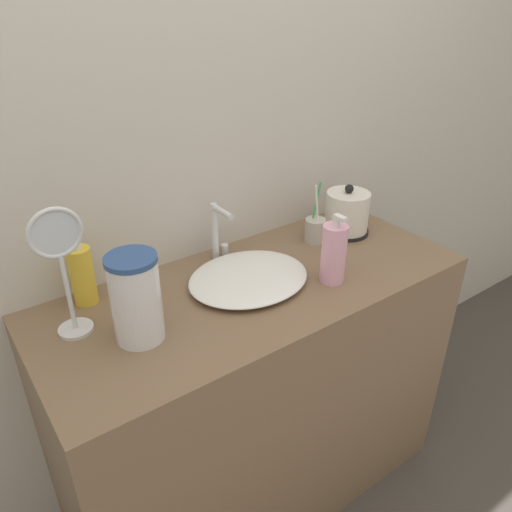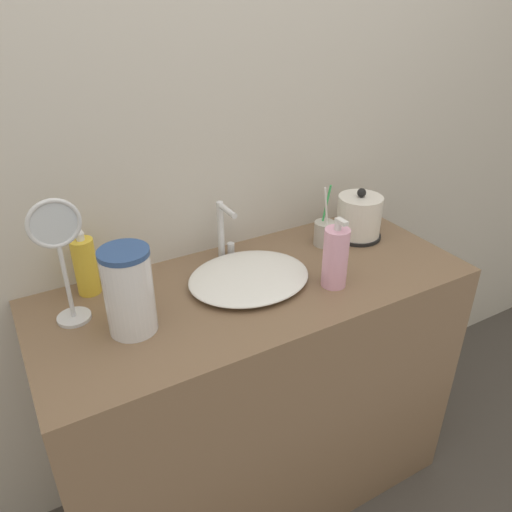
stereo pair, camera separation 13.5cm
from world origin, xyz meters
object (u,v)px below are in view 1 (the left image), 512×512
(toothbrush_cup, at_px, (315,230))
(vanity_mirror, at_px, (61,261))
(faucet, at_px, (218,230))
(lotion_bottle, at_px, (334,253))
(electric_kettle, at_px, (347,214))
(shampoo_bottle, at_px, (82,275))
(water_pitcher, at_px, (136,298))

(toothbrush_cup, relative_size, vanity_mirror, 0.61)
(faucet, height_order, lotion_bottle, lotion_bottle)
(electric_kettle, bearing_deg, lotion_bottle, -141.56)
(electric_kettle, height_order, shampoo_bottle, shampoo_bottle)
(electric_kettle, distance_m, water_pitcher, 0.87)
(water_pitcher, bearing_deg, shampoo_bottle, 103.58)
(electric_kettle, bearing_deg, toothbrush_cup, 175.17)
(faucet, xyz_separation_m, electric_kettle, (0.48, -0.10, -0.03))
(toothbrush_cup, bearing_deg, faucet, 165.73)
(faucet, height_order, shampoo_bottle, shampoo_bottle)
(lotion_bottle, bearing_deg, water_pitcher, 171.85)
(lotion_bottle, relative_size, water_pitcher, 0.93)
(shampoo_bottle, height_order, vanity_mirror, vanity_mirror)
(electric_kettle, relative_size, water_pitcher, 0.78)
(toothbrush_cup, relative_size, shampoo_bottle, 0.99)
(electric_kettle, distance_m, toothbrush_cup, 0.14)
(toothbrush_cup, distance_m, lotion_bottle, 0.27)
(electric_kettle, xyz_separation_m, toothbrush_cup, (-0.14, 0.01, -0.03))
(vanity_mirror, bearing_deg, toothbrush_cup, 1.27)
(faucet, relative_size, lotion_bottle, 0.89)
(lotion_bottle, bearing_deg, shampoo_bottle, 153.50)
(water_pitcher, bearing_deg, vanity_mirror, 135.96)
(faucet, bearing_deg, water_pitcher, -148.97)
(shampoo_bottle, relative_size, vanity_mirror, 0.61)
(lotion_bottle, relative_size, shampoo_bottle, 1.02)
(faucet, xyz_separation_m, shampoo_bottle, (-0.44, 0.01, -0.02))
(toothbrush_cup, bearing_deg, electric_kettle, -4.83)
(toothbrush_cup, xyz_separation_m, water_pitcher, (-0.72, -0.14, 0.07))
(faucet, relative_size, toothbrush_cup, 0.91)
(shampoo_bottle, bearing_deg, lotion_bottle, -26.50)
(shampoo_bottle, height_order, water_pitcher, water_pitcher)
(vanity_mirror, bearing_deg, shampoo_bottle, 58.61)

